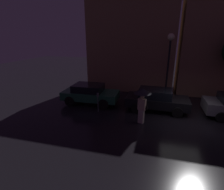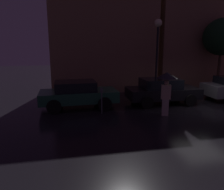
{
  "view_description": "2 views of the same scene",
  "coord_description": "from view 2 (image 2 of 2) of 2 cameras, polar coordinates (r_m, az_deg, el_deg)",
  "views": [
    {
      "loc": [
        -1.82,
        -10.02,
        4.79
      ],
      "look_at": [
        -4.48,
        0.05,
        1.29
      ],
      "focal_mm": 28.0,
      "sensor_mm": 36.0,
      "label": 1
    },
    {
      "loc": [
        -7.0,
        -10.1,
        3.25
      ],
      "look_at": [
        -4.97,
        0.1,
        0.93
      ],
      "focal_mm": 35.0,
      "sensor_mm": 36.0,
      "label": 2
    }
  ],
  "objects": [
    {
      "name": "parked_car_green",
      "position": [
        11.87,
        -8.89,
        0.36
      ],
      "size": [
        4.14,
        2.04,
        1.45
      ],
      "rotation": [
        0.0,
        0.0,
        0.03
      ],
      "color": "#1E5638",
      "rests_on": "ground"
    },
    {
      "name": "ground_plane",
      "position": [
        12.71,
        22.67,
        -3.26
      ],
      "size": [
        60.0,
        60.0,
        0.0
      ],
      "primitive_type": "plane",
      "color": "black"
    },
    {
      "name": "street_lamp_near",
      "position": [
        15.32,
        11.81,
        14.24
      ],
      "size": [
        0.51,
        0.51,
        5.02
      ],
      "color": "black",
      "rests_on": "ground"
    },
    {
      "name": "parking_meter",
      "position": [
        10.65,
        -2.72,
        -0.78
      ],
      "size": [
        0.12,
        0.1,
        1.29
      ],
      "color": "#4C5154",
      "rests_on": "ground"
    },
    {
      "name": "building_facade_right",
      "position": [
        19.42,
        20.55,
        15.29
      ],
      "size": [
        6.34,
        3.0,
        8.87
      ],
      "color": "#8C664C",
      "rests_on": "ground"
    },
    {
      "name": "building_facade_left",
      "position": [
        16.86,
        -2.33,
        17.25
      ],
      "size": [
        7.64,
        3.0,
        9.27
      ],
      "color": "#8C664C",
      "rests_on": "ground"
    },
    {
      "name": "pedestrian_with_umbrella",
      "position": [
        10.52,
        14.08,
        3.29
      ],
      "size": [
        1.01,
        1.01,
        2.09
      ],
      "rotation": [
        0.0,
        0.0,
        -0.36
      ],
      "color": "beige",
      "rests_on": "ground"
    },
    {
      "name": "street_tree",
      "position": [
        17.67,
        26.82,
        13.36
      ],
      "size": [
        2.6,
        2.6,
        5.22
      ],
      "color": "#473323",
      "rests_on": "ground"
    },
    {
      "name": "parked_car_black",
      "position": [
        12.94,
        12.9,
        1.17
      ],
      "size": [
        4.11,
        2.04,
        1.46
      ],
      "rotation": [
        0.0,
        0.0,
        -0.01
      ],
      "color": "black",
      "rests_on": "ground"
    }
  ]
}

